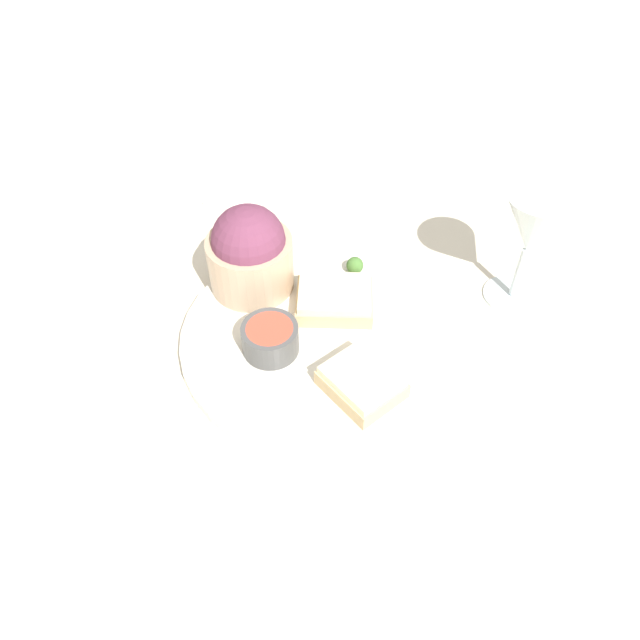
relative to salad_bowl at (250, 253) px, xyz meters
The scene contains 9 objects.
ground_plane 0.13m from the salad_bowl, 21.59° to the right, with size 4.00×4.00×0.00m, color beige.
dinner_plate 0.12m from the salad_bowl, 21.59° to the right, with size 0.30×0.30×0.01m.
salad_bowl is the anchor object (origin of this frame).
sauce_ramekin 0.11m from the salad_bowl, 52.20° to the right, with size 0.06×0.06×0.03m.
cheese_toast_near 0.11m from the salad_bowl, ahead, with size 0.10×0.09×0.03m.
cheese_toast_far 0.20m from the salad_bowl, 29.20° to the right, with size 0.09×0.09×0.03m.
wine_glass 0.31m from the salad_bowl, 21.65° to the left, with size 0.07×0.07×0.14m.
garnish 0.13m from the salad_bowl, 31.88° to the left, with size 0.02×0.02×0.02m.
fork 0.19m from the salad_bowl, 111.52° to the left, with size 0.16×0.08×0.01m.
Camera 1 is at (0.17, -0.41, 0.52)m, focal length 35.00 mm.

